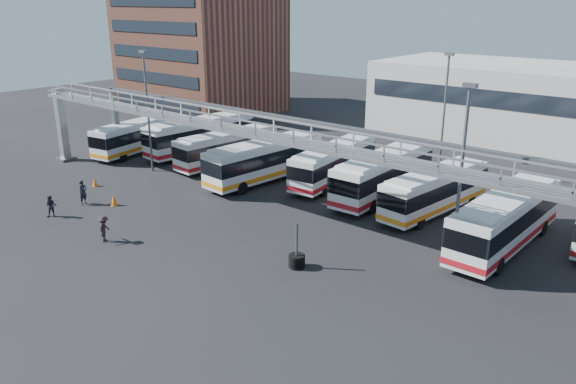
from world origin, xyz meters
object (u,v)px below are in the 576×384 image
Objects in this scene: pedestrian_b at (51,206)px; pedestrian_a at (83,192)px; light_pole_left at (147,105)px; bus_5 at (384,173)px; bus_1 at (200,134)px; tire_stack at (297,260)px; bus_3 at (265,159)px; bus_6 at (435,190)px; cone_left at (114,200)px; cone_right at (95,182)px; pedestrian_c at (104,229)px; light_pole_mid at (461,170)px; bus_2 at (227,147)px; bus_0 at (139,135)px; bus_7 at (506,219)px; light_pole_back at (444,110)px; bus_4 at (334,162)px.

pedestrian_a is at bearing 50.82° from pedestrian_b.
pedestrian_b is (3.67, -11.19, -4.96)m from light_pole_left.
bus_5 is 6.02× the size of pedestrian_a.
pedestrian_a is 1.21× the size of pedestrian_b.
bus_1 is 7.45× the size of pedestrian_b.
bus_3 is at bearing 138.54° from tire_stack.
bus_5 reaches higher than bus_6.
cone_right is at bearing 162.55° from cone_left.
light_pole_left is 15.82m from pedestrian_c.
bus_5 is at bearing 139.12° from light_pole_mid.
light_pole_mid is 0.99× the size of bus_2.
light_pole_mid reaches higher than bus_0.
pedestrian_c is (7.00, -2.77, -0.09)m from pedestrian_a.
bus_7 is at bearing 17.37° from cone_right.
tire_stack is at bearing -92.25° from bus_6.
cone_right is (-3.72, 5.61, -0.43)m from pedestrian_b.
cone_right is (-9.51, -9.72, -1.51)m from bus_3.
bus_0 is 15.05m from cone_left.
bus_2 is at bearing -175.78° from bus_5.
tire_stack is (1.31, -20.33, -5.28)m from light_pole_back.
bus_3 is 9.82m from bus_5.
bus_1 is 1.02× the size of bus_3.
bus_4 reaches higher than pedestrian_b.
bus_6 is 22.01m from pedestrian_c.
bus_6 is 12.91m from tire_stack.
bus_3 is 13.68m from cone_right.
light_pole_mid is at bearing -88.10° from pedestrian_a.
light_pole_back is 22.71m from bus_1.
light_pole_left is 7.75m from cone_right.
bus_5 reaches higher than bus_0.
bus_0 is at bearing -171.45° from bus_3.
bus_6 is (29.32, 3.29, -0.02)m from bus_0.
bus_3 reaches higher than bus_2.
bus_1 is (-1.12, 6.57, -3.83)m from light_pole_left.
pedestrian_b is (9.68, -14.27, -0.95)m from bus_0.
light_pole_mid is at bearing -102.71° from bus_7.
bus_0 is 0.93× the size of bus_3.
bus_4 is at bearing 167.34° from bus_7.
light_pole_back is 3.86× the size of tire_stack.
cone_left is at bearing -125.45° from light_pole_back.
light_pole_mid is 3.86× the size of tire_stack.
bus_2 is (-24.15, 6.35, -4.03)m from light_pole_mid.
bus_0 is 15.25× the size of cone_right.
bus_0 is 15.51m from bus_3.
bus_1 is at bearing -160.62° from light_pole_back.
bus_0 is at bearing 136.99° from cone_left.
bus_1 is 1.02× the size of bus_7.
cone_left is at bearing -128.17° from bus_4.
light_pole_mid reaches higher than pedestrian_c.
light_pole_back is 0.91× the size of bus_3.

